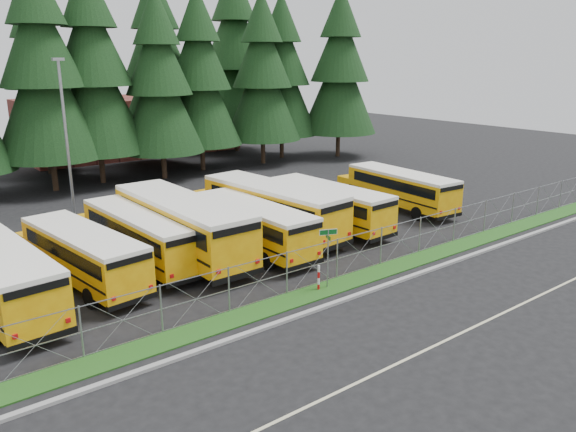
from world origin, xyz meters
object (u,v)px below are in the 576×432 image
at_px(bus_1, 81,256).
at_px(bus_east, 398,190).
at_px(bus_6, 325,206).
at_px(striped_bollard, 319,278).
at_px(street_sign, 328,246).
at_px(bus_2, 139,237).
at_px(bus_4, 250,227).
at_px(light_standard, 66,133).
at_px(bus_3, 178,227).
at_px(bus_5, 269,209).

bearing_deg(bus_1, bus_east, -7.11).
relative_size(bus_6, striped_bollard, 8.54).
height_order(bus_east, street_sign, street_sign).
bearing_deg(bus_2, bus_1, -167.76).
height_order(bus_1, bus_2, bus_2).
distance_m(bus_4, light_standard, 14.62).
xyz_separation_m(street_sign, light_standard, (-5.19, 19.49, 3.47)).
height_order(bus_2, street_sign, street_sign).
relative_size(street_sign, striped_bollard, 2.34).
relative_size(bus_3, street_sign, 4.35).
xyz_separation_m(bus_6, street_sign, (-6.18, -7.20, 0.69)).
relative_size(bus_4, bus_6, 0.99).
height_order(bus_4, bus_5, bus_5).
xyz_separation_m(bus_5, light_standard, (-7.83, 11.30, 3.97)).
distance_m(bus_2, bus_4, 5.81).
distance_m(bus_1, bus_3, 5.30).
relative_size(bus_3, bus_east, 1.21).
distance_m(bus_3, bus_6, 9.55).
xyz_separation_m(bus_4, street_sign, (-0.17, -6.55, 0.70)).
bearing_deg(street_sign, striped_bollard, 175.66).
relative_size(bus_1, striped_bollard, 8.26).
height_order(street_sign, light_standard, light_standard).
distance_m(bus_1, bus_east, 21.78).
distance_m(bus_6, street_sign, 9.51).
relative_size(bus_1, bus_2, 0.95).
bearing_deg(striped_bollard, bus_6, 47.02).
xyz_separation_m(bus_3, street_sign, (3.33, -8.01, 0.43)).
xyz_separation_m(bus_2, bus_east, (18.53, -0.83, -0.05)).
relative_size(bus_5, bus_east, 1.16).
xyz_separation_m(bus_3, bus_5, (5.97, 0.18, -0.07)).
xyz_separation_m(bus_6, bus_east, (7.00, 0.34, -0.02)).
bearing_deg(bus_east, striped_bollard, -147.68).
bearing_deg(bus_east, street_sign, -146.66).
bearing_deg(bus_5, street_sign, -113.29).
bearing_deg(bus_6, bus_2, 171.34).
bearing_deg(bus_6, striped_bollard, -135.80).
bearing_deg(bus_2, bus_3, -13.43).
xyz_separation_m(street_sign, striped_bollard, (-0.49, 0.04, -1.43)).
distance_m(bus_5, light_standard, 14.31).
bearing_deg(bus_6, bus_3, 172.32).
bearing_deg(bus_4, bus_2, 160.63).
relative_size(bus_2, bus_east, 1.04).
distance_m(bus_2, striped_bollard, 9.68).
bearing_deg(street_sign, bus_5, 72.16).
height_order(striped_bollard, light_standard, light_standard).
relative_size(bus_5, bus_6, 1.14).
relative_size(bus_4, street_sign, 3.61).
bearing_deg(bus_east, bus_1, -176.30).
height_order(bus_1, light_standard, light_standard).
distance_m(bus_1, light_standard, 13.17).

